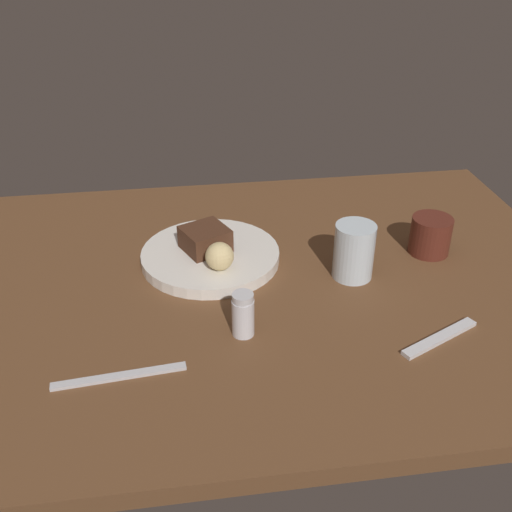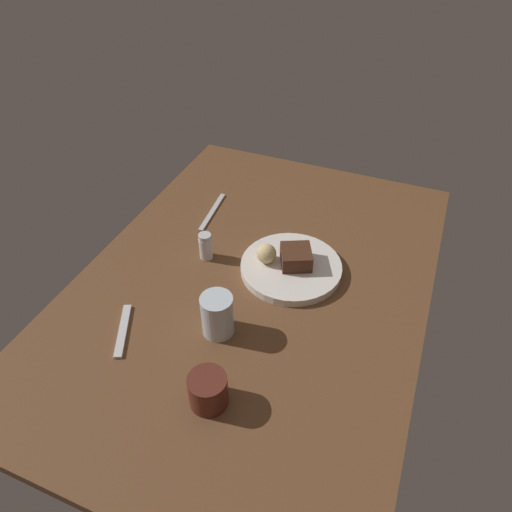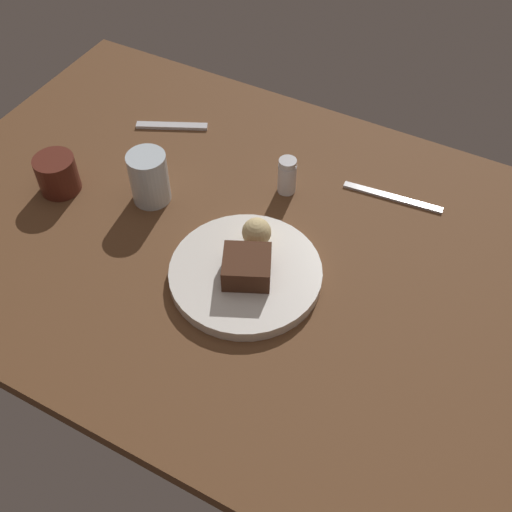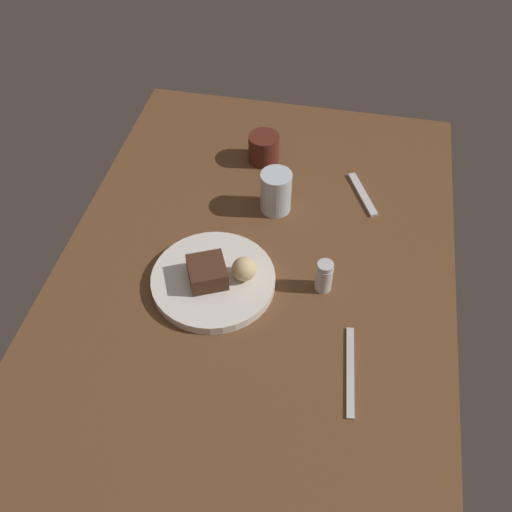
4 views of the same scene
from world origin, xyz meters
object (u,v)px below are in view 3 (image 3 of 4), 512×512
object	(u,v)px
dessert_plate	(246,274)
salt_shaker	(287,176)
dessert_spoon	(172,126)
chocolate_cake_slice	(247,267)
bread_roll	(257,232)
butter_knife	(393,197)
coffee_cup	(57,174)
water_glass	(149,178)

from	to	relation	value
dessert_plate	salt_shaker	bearing A→B (deg)	-81.45
dessert_plate	dessert_spoon	size ratio (longest dim) A/B	1.72
chocolate_cake_slice	bread_roll	xyz separation A→B (cm)	(2.03, -7.20, 0.37)
salt_shaker	butter_knife	world-z (taller)	salt_shaker
bread_roll	coffee_cup	bearing A→B (deg)	5.20
water_glass	butter_knife	bearing A→B (deg)	-152.15
dessert_plate	coffee_cup	size ratio (longest dim) A/B	3.35
chocolate_cake_slice	coffee_cup	bearing A→B (deg)	-4.75
bread_roll	water_glass	world-z (taller)	water_glass
dessert_spoon	bread_roll	bearing A→B (deg)	-60.24
dessert_plate	chocolate_cake_slice	xyz separation A→B (cm)	(-0.78, 0.91, 3.22)
butter_knife	water_glass	bearing A→B (deg)	-157.61
dessert_plate	dessert_spoon	xyz separation A→B (cm)	(33.17, -28.27, -0.71)
water_glass	bread_roll	bearing A→B (deg)	174.29
water_glass	butter_knife	distance (cm)	45.62
dessert_plate	bread_roll	distance (cm)	7.34
bread_roll	salt_shaker	size ratio (longest dim) A/B	0.68
bread_roll	coffee_cup	xyz separation A→B (cm)	(40.38, 3.67, -1.03)
salt_shaker	chocolate_cake_slice	bearing A→B (deg)	100.08
dessert_plate	dessert_spoon	bearing A→B (deg)	-40.44
chocolate_cake_slice	dessert_plate	bearing A→B (deg)	-49.60
dessert_spoon	butter_knife	xyz separation A→B (cm)	(-48.48, -1.55, -0.10)
chocolate_cake_slice	bread_roll	bearing A→B (deg)	-74.28
chocolate_cake_slice	water_glass	world-z (taller)	water_glass
salt_shaker	bread_roll	bearing A→B (deg)	97.49
dessert_spoon	butter_knife	size ratio (longest dim) A/B	0.79
bread_roll	salt_shaker	distance (cm)	16.28
water_glass	coffee_cup	distance (cm)	17.94
salt_shaker	dessert_spoon	xyz separation A→B (cm)	(29.81, -5.88, -3.33)
chocolate_cake_slice	salt_shaker	world-z (taller)	salt_shaker
dessert_plate	butter_knife	bearing A→B (deg)	-117.17
bread_roll	butter_knife	bearing A→B (deg)	-125.12
water_glass	dessert_spoon	bearing A→B (deg)	-66.91
salt_shaker	butter_knife	bearing A→B (deg)	-158.29
chocolate_cake_slice	bread_roll	distance (cm)	7.49
dessert_plate	salt_shaker	xyz separation A→B (cm)	(3.37, -22.39, 2.61)
bread_roll	dessert_spoon	bearing A→B (deg)	-34.56
dessert_spoon	chocolate_cake_slice	bearing A→B (deg)	-66.37
dessert_plate	dessert_spoon	distance (cm)	43.59
dessert_plate	chocolate_cake_slice	distance (cm)	3.43
water_glass	butter_knife	xyz separation A→B (cm)	(-40.11, -21.19, -4.83)
coffee_cup	bread_roll	bearing A→B (deg)	-174.80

